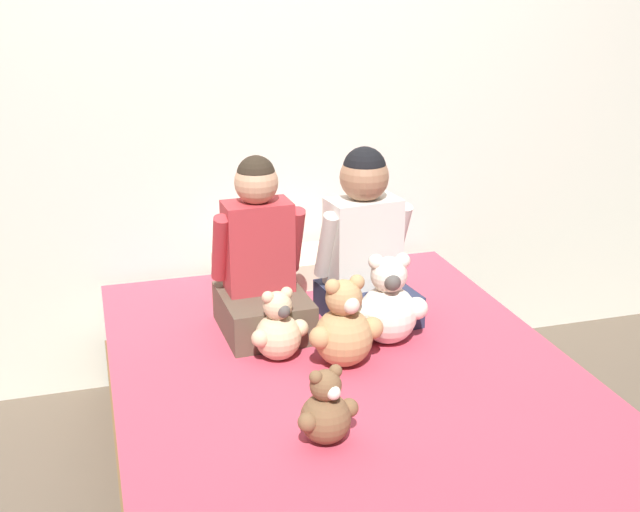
# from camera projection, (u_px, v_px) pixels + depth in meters

# --- Properties ---
(ground_plane) EXTENTS (14.00, 14.00, 0.00)m
(ground_plane) POSITION_uv_depth(u_px,v_px,m) (343.00, 490.00, 2.77)
(ground_plane) COLOR brown
(wall_behind_bed) EXTENTS (8.00, 0.06, 2.50)m
(wall_behind_bed) POSITION_uv_depth(u_px,v_px,m) (269.00, 85.00, 3.25)
(wall_behind_bed) COLOR silver
(wall_behind_bed) RESTS_ON ground_plane
(bed) EXTENTS (1.48, 1.87, 0.49)m
(bed) POSITION_uv_depth(u_px,v_px,m) (343.00, 430.00, 2.68)
(bed) COLOR brown
(bed) RESTS_ON ground_plane
(child_on_left) EXTENTS (0.33, 0.37, 0.62)m
(child_on_left) POSITION_uv_depth(u_px,v_px,m) (260.00, 265.00, 2.79)
(child_on_left) COLOR brown
(child_on_left) RESTS_ON bed
(child_on_right) EXTENTS (0.36, 0.35, 0.63)m
(child_on_right) POSITION_uv_depth(u_px,v_px,m) (365.00, 245.00, 2.88)
(child_on_right) COLOR #282D47
(child_on_right) RESTS_ON bed
(teddy_bear_held_by_left_child) EXTENTS (0.20, 0.15, 0.24)m
(teddy_bear_held_by_left_child) POSITION_uv_depth(u_px,v_px,m) (278.00, 330.00, 2.61)
(teddy_bear_held_by_left_child) COLOR #D1B78E
(teddy_bear_held_by_left_child) RESTS_ON bed
(teddy_bear_held_by_right_child) EXTENTS (0.27, 0.20, 0.32)m
(teddy_bear_held_by_right_child) POSITION_uv_depth(u_px,v_px,m) (388.00, 306.00, 2.72)
(teddy_bear_held_by_right_child) COLOR silver
(teddy_bear_held_by_right_child) RESTS_ON bed
(teddy_bear_between_children) EXTENTS (0.25, 0.19, 0.30)m
(teddy_bear_between_children) POSITION_uv_depth(u_px,v_px,m) (345.00, 328.00, 2.56)
(teddy_bear_between_children) COLOR tan
(teddy_bear_between_children) RESTS_ON bed
(teddy_bear_at_foot_of_bed) EXTENTS (0.18, 0.14, 0.22)m
(teddy_bear_at_foot_of_bed) POSITION_uv_depth(u_px,v_px,m) (326.00, 411.00, 2.15)
(teddy_bear_at_foot_of_bed) COLOR brown
(teddy_bear_at_foot_of_bed) RESTS_ON bed
(pillow_at_headboard) EXTENTS (0.57, 0.27, 0.11)m
(pillow_at_headboard) POSITION_uv_depth(u_px,v_px,m) (286.00, 268.00, 3.27)
(pillow_at_headboard) COLOR beige
(pillow_at_headboard) RESTS_ON bed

